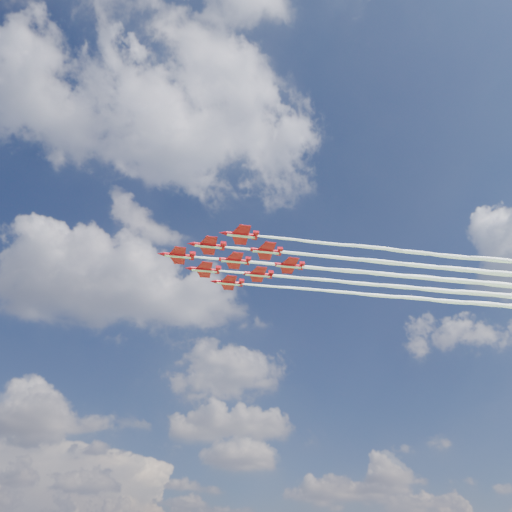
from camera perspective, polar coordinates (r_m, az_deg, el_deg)
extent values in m
cylinder|color=red|center=(160.06, -8.92, 0.06)|extent=(8.85, 1.45, 1.21)
cone|color=red|center=(160.22, -10.88, 0.24)|extent=(2.24, 1.27, 1.21)
cone|color=red|center=(160.09, -7.07, -0.10)|extent=(1.68, 1.15, 1.10)
ellipsoid|color=black|center=(160.37, -9.69, 0.29)|extent=(2.32, 1.07, 0.79)
cube|color=red|center=(160.03, -8.72, 0.03)|extent=(3.80, 10.24, 0.15)
cube|color=red|center=(160.08, -7.34, -0.08)|extent=(1.65, 4.01, 0.13)
cube|color=red|center=(160.61, -7.24, 0.21)|extent=(1.77, 0.20, 1.99)
cube|color=silver|center=(159.77, -8.93, -0.10)|extent=(8.30, 1.22, 0.13)
cylinder|color=red|center=(154.01, -5.47, 1.21)|extent=(8.85, 1.45, 1.21)
cone|color=red|center=(153.85, -7.51, 1.40)|extent=(2.24, 1.27, 1.21)
cone|color=red|center=(154.35, -3.55, 1.03)|extent=(1.68, 1.15, 1.10)
ellipsoid|color=black|center=(154.20, -6.27, 1.44)|extent=(2.32, 1.07, 0.79)
cube|color=red|center=(154.01, -5.26, 1.18)|extent=(3.80, 10.24, 0.15)
cube|color=red|center=(154.29, -3.84, 1.06)|extent=(1.65, 4.01, 0.13)
cube|color=red|center=(154.85, -3.74, 1.36)|extent=(1.77, 0.20, 1.99)
cube|color=silver|center=(153.71, -5.48, 1.04)|extent=(8.30, 1.22, 0.13)
cylinder|color=red|center=(166.52, -5.93, -1.56)|extent=(8.85, 1.45, 1.21)
cone|color=red|center=(166.37, -7.82, -1.39)|extent=(2.24, 1.27, 1.21)
cone|color=red|center=(166.83, -4.16, -1.72)|extent=(1.68, 1.15, 1.10)
ellipsoid|color=black|center=(166.69, -6.67, -1.35)|extent=(2.32, 1.07, 0.79)
cube|color=red|center=(166.52, -5.74, -1.60)|extent=(3.80, 10.24, 0.15)
cube|color=red|center=(166.77, -4.42, -1.70)|extent=(1.65, 4.01, 0.13)
cube|color=red|center=(167.30, -4.33, -1.41)|extent=(1.77, 0.20, 1.99)
cube|color=silver|center=(166.24, -5.94, -1.73)|extent=(8.30, 1.22, 0.13)
cylinder|color=red|center=(148.63, -1.75, 2.44)|extent=(8.85, 1.45, 1.21)
cone|color=red|center=(148.13, -3.86, 2.65)|extent=(2.24, 1.27, 1.21)
cone|color=red|center=(149.29, 0.22, 2.25)|extent=(1.68, 1.15, 1.10)
ellipsoid|color=black|center=(148.69, -2.59, 2.68)|extent=(2.32, 1.07, 0.79)
cube|color=red|center=(148.66, -1.54, 2.41)|extent=(3.80, 10.24, 0.15)
cube|color=red|center=(149.18, -0.07, 2.28)|extent=(1.65, 4.01, 0.13)
cube|color=red|center=(149.78, 0.01, 2.58)|extent=(1.77, 0.20, 1.99)
cube|color=silver|center=(148.32, -1.75, 2.27)|extent=(8.30, 1.22, 0.13)
cylinder|color=red|center=(160.88, -2.51, -0.52)|extent=(8.85, 1.45, 1.21)
cone|color=red|center=(160.42, -4.47, -0.34)|extent=(2.24, 1.27, 1.21)
cone|color=red|center=(161.49, -0.69, -0.69)|extent=(1.68, 1.15, 1.10)
ellipsoid|color=black|center=(160.94, -3.29, -0.30)|extent=(2.32, 1.07, 0.79)
cube|color=red|center=(160.91, -2.32, -0.56)|extent=(3.80, 10.24, 0.15)
cube|color=red|center=(161.39, -0.96, -0.66)|extent=(1.65, 4.01, 0.13)
cube|color=red|center=(161.94, -0.88, -0.37)|extent=(1.77, 0.20, 1.99)
cube|color=silver|center=(160.59, -2.52, -0.69)|extent=(8.30, 1.22, 0.13)
cylinder|color=red|center=(173.52, -3.17, -3.06)|extent=(8.85, 1.45, 1.21)
cone|color=red|center=(173.09, -4.98, -2.90)|extent=(2.24, 1.27, 1.21)
cone|color=red|center=(174.09, -1.47, -3.21)|extent=(1.68, 1.15, 1.10)
ellipsoid|color=black|center=(173.57, -3.89, -2.86)|extent=(2.32, 1.07, 0.79)
cube|color=red|center=(173.55, -2.99, -3.09)|extent=(3.80, 10.24, 0.15)
cube|color=red|center=(173.99, -1.72, -3.19)|extent=(1.65, 4.01, 0.13)
cube|color=red|center=(174.51, -1.65, -2.91)|extent=(1.77, 0.20, 1.99)
cube|color=silver|center=(173.26, -3.17, -3.22)|extent=(8.30, 1.22, 0.13)
cylinder|color=red|center=(155.91, 1.13, 0.59)|extent=(8.85, 1.45, 1.21)
cone|color=red|center=(155.11, -0.87, 0.78)|extent=(2.24, 1.27, 1.21)
cone|color=red|center=(156.84, 2.99, 0.42)|extent=(1.68, 1.15, 1.10)
ellipsoid|color=black|center=(155.84, 0.33, 0.82)|extent=(2.32, 1.07, 0.79)
cube|color=red|center=(155.97, 1.33, 0.56)|extent=(3.80, 10.24, 0.15)
cube|color=red|center=(156.69, 2.72, 0.44)|extent=(1.65, 4.01, 0.13)
cube|color=red|center=(157.27, 2.79, 0.74)|extent=(1.77, 0.20, 1.99)
cube|color=silver|center=(155.61, 1.13, 0.42)|extent=(8.30, 1.22, 0.13)
cylinder|color=red|center=(168.28, 0.19, -2.11)|extent=(8.85, 1.45, 1.21)
cone|color=red|center=(167.54, -1.67, -1.94)|extent=(2.24, 1.27, 1.21)
cone|color=red|center=(169.13, 1.92, -2.26)|extent=(1.68, 1.15, 1.10)
ellipsoid|color=black|center=(168.21, -0.55, -1.90)|extent=(2.32, 1.07, 0.79)
cube|color=red|center=(168.33, 0.38, -2.14)|extent=(3.80, 10.24, 0.15)
cube|color=red|center=(169.00, 1.67, -2.24)|extent=(1.65, 4.01, 0.13)
cube|color=red|center=(169.54, 1.73, -1.95)|extent=(1.77, 0.20, 1.99)
cube|color=silver|center=(168.00, 0.19, -2.27)|extent=(8.30, 1.22, 0.13)
cylinder|color=red|center=(163.69, 3.75, -1.09)|extent=(8.85, 1.45, 1.21)
cone|color=red|center=(162.63, 1.85, -0.92)|extent=(2.24, 1.27, 1.21)
cone|color=red|center=(164.86, 5.50, -1.25)|extent=(1.68, 1.15, 1.10)
ellipsoid|color=black|center=(163.50, 2.99, -0.87)|extent=(2.32, 1.07, 0.79)
cube|color=red|center=(163.78, 3.94, -1.12)|extent=(3.80, 10.24, 0.15)
cube|color=red|center=(164.67, 5.24, -1.22)|extent=(1.65, 4.01, 0.13)
cube|color=red|center=(165.24, 5.30, -0.93)|extent=(1.77, 0.20, 1.99)
cube|color=silver|center=(163.41, 3.75, -1.25)|extent=(8.30, 1.22, 0.13)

